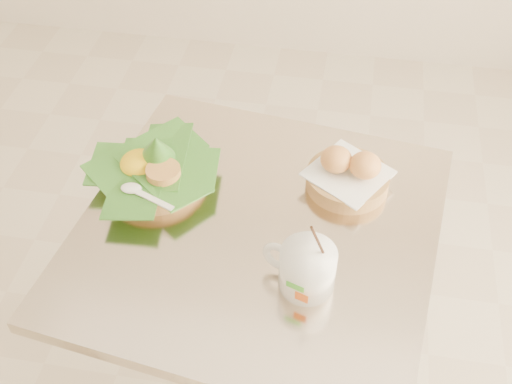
% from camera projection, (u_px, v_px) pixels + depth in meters
% --- Properties ---
extents(cafe_table, '(0.79, 0.79, 0.75)m').
position_uv_depth(cafe_table, '(257.00, 292.00, 1.44)').
color(cafe_table, gray).
rests_on(cafe_table, floor).
extents(rice_basket, '(0.27, 0.27, 0.14)m').
position_uv_depth(rice_basket, '(153.00, 167.00, 1.35)').
color(rice_basket, '#A57646').
rests_on(rice_basket, cafe_table).
extents(bread_basket, '(0.20, 0.20, 0.09)m').
position_uv_depth(bread_basket, '(348.00, 174.00, 1.34)').
color(bread_basket, '#A57646').
rests_on(bread_basket, cafe_table).
extents(coffee_mug, '(0.14, 0.11, 0.18)m').
position_uv_depth(coffee_mug, '(306.00, 268.00, 1.15)').
color(coffee_mug, white).
rests_on(coffee_mug, cafe_table).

